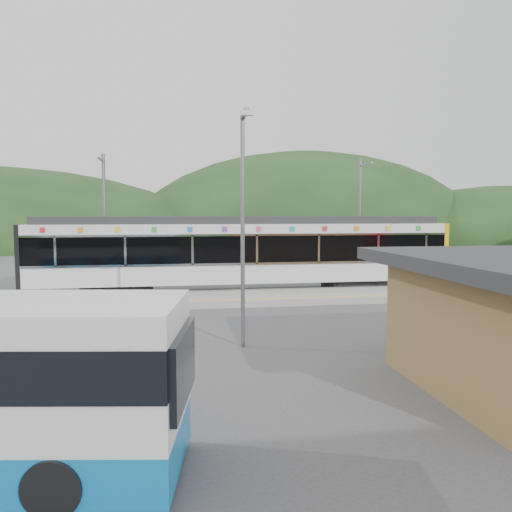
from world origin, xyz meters
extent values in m
plane|color=#4C4C4F|center=(0.00, 0.00, 0.00)|extent=(120.00, 120.00, 0.00)
ellipsoid|color=#1E3D19|center=(16.00, 54.00, 0.00)|extent=(52.00, 39.00, 26.00)
ellipsoid|color=#1E3D19|center=(45.00, 48.00, 0.00)|extent=(44.00, 33.00, 16.00)
cube|color=#9E9E99|center=(0.00, 3.30, 0.15)|extent=(26.00, 3.20, 0.30)
cube|color=yellow|center=(0.00, 2.00, 0.30)|extent=(26.00, 0.10, 0.01)
cube|color=black|center=(-6.09, 6.00, 0.30)|extent=(3.20, 2.20, 0.56)
cube|color=black|center=(5.91, 6.00, 0.30)|extent=(3.20, 2.20, 0.56)
cube|color=silver|center=(-0.09, 6.00, 1.04)|extent=(20.00, 2.90, 0.92)
cube|color=black|center=(-0.09, 6.00, 2.23)|extent=(20.00, 2.96, 1.45)
cube|color=silver|center=(-0.09, 4.50, 1.55)|extent=(20.00, 0.05, 0.10)
cube|color=silver|center=(-0.09, 4.50, 2.90)|extent=(20.00, 0.05, 0.10)
cube|color=silver|center=(-0.09, 6.00, 3.17)|extent=(20.00, 2.90, 0.45)
cube|color=#2D2D30|center=(-0.09, 6.00, 3.58)|extent=(19.40, 2.50, 0.36)
cube|color=#ECB00C|center=(10.03, 6.00, 1.90)|extent=(0.24, 2.92, 3.00)
cube|color=black|center=(-10.19, 6.00, 1.90)|extent=(0.20, 2.92, 3.00)
cube|color=silver|center=(-8.59, 4.50, 2.23)|extent=(0.10, 0.05, 1.35)
cube|color=silver|center=(-5.59, 4.50, 2.23)|extent=(0.10, 0.05, 1.35)
cube|color=silver|center=(-2.59, 4.50, 2.23)|extent=(0.10, 0.05, 1.35)
cube|color=silver|center=(0.41, 4.50, 2.23)|extent=(0.10, 0.05, 1.35)
cube|color=silver|center=(3.41, 4.50, 2.23)|extent=(0.10, 0.05, 1.35)
cube|color=silver|center=(6.41, 4.50, 2.23)|extent=(0.10, 0.05, 1.35)
cube|color=silver|center=(8.91, 4.50, 2.23)|extent=(0.10, 0.05, 1.35)
cube|color=red|center=(-9.09, 4.51, 3.18)|extent=(0.22, 0.04, 0.22)
cube|color=orange|center=(-7.49, 4.51, 3.18)|extent=(0.22, 0.04, 0.22)
cube|color=yellow|center=(-5.89, 4.51, 3.18)|extent=(0.22, 0.04, 0.22)
cube|color=green|center=(-4.29, 4.51, 3.18)|extent=(0.22, 0.04, 0.22)
cube|color=blue|center=(-2.69, 4.51, 3.18)|extent=(0.22, 0.04, 0.22)
cube|color=purple|center=(-1.09, 4.51, 3.18)|extent=(0.22, 0.04, 0.22)
cube|color=#E54C8C|center=(0.51, 4.51, 3.18)|extent=(0.22, 0.04, 0.22)
cube|color=#19A5A5|center=(2.11, 4.51, 3.18)|extent=(0.22, 0.04, 0.22)
cube|color=red|center=(3.71, 4.51, 3.18)|extent=(0.22, 0.04, 0.22)
cube|color=orange|center=(5.31, 4.51, 3.18)|extent=(0.22, 0.04, 0.22)
cube|color=yellow|center=(6.91, 4.51, 3.18)|extent=(0.22, 0.04, 0.22)
cube|color=green|center=(8.51, 4.51, 3.18)|extent=(0.22, 0.04, 0.22)
cylinder|color=slate|center=(-7.00, 8.60, 3.50)|extent=(0.18, 0.18, 7.00)
cube|color=slate|center=(-7.00, 7.80, 6.60)|extent=(0.08, 1.80, 0.08)
cylinder|color=slate|center=(7.00, 8.60, 3.50)|extent=(0.18, 0.18, 7.00)
cube|color=slate|center=(7.00, 7.80, 6.60)|extent=(0.08, 1.80, 0.08)
cylinder|color=black|center=(-4.79, -11.03, 0.39)|extent=(1.13, 2.40, 0.79)
cylinder|color=slate|center=(-1.45, -4.28, 3.35)|extent=(0.12, 0.12, 6.71)
cube|color=slate|center=(-1.45, -4.78, 6.60)|extent=(0.14, 1.12, 0.12)
cube|color=silver|center=(-1.45, -5.28, 6.51)|extent=(0.35, 0.19, 0.12)
camera|label=1|loc=(-3.37, -18.48, 3.87)|focal=35.00mm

